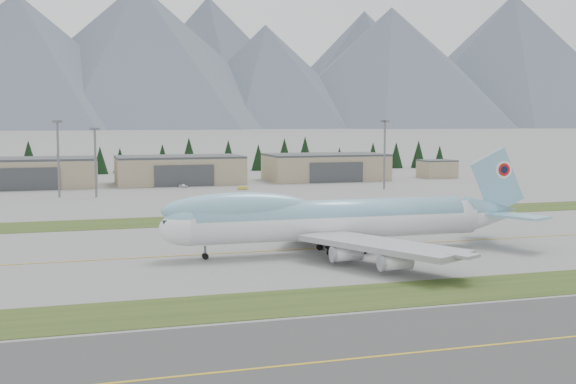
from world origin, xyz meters
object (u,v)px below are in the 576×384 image
object	(u,v)px
hangar_right	(325,167)
boeing_747_freighter	(333,219)
hangar_center	(179,170)
service_vehicle_a	(183,187)
service_vehicle_c	(332,182)
hangar_left	(29,173)
service_vehicle_b	(243,190)

from	to	relation	value
hangar_right	boeing_747_freighter	bearing A→B (deg)	-109.02
hangar_center	service_vehicle_a	distance (m)	16.98
service_vehicle_a	service_vehicle_c	distance (m)	60.52
hangar_left	service_vehicle_c	world-z (taller)	hangar_left
hangar_center	service_vehicle_a	bearing A→B (deg)	-93.35
service_vehicle_a	service_vehicle_b	size ratio (longest dim) A/B	0.94
hangar_right	service_vehicle_b	world-z (taller)	hangar_right
hangar_center	service_vehicle_a	world-z (taller)	hangar_center
boeing_747_freighter	hangar_center	xyz separation A→B (m)	(-6.69, 154.64, -0.95)
boeing_747_freighter	hangar_right	world-z (taller)	boeing_747_freighter
hangar_center	hangar_right	distance (m)	60.00
hangar_left	hangar_right	world-z (taller)	same
hangar_center	service_vehicle_c	bearing A→B (deg)	-9.48
hangar_left	hangar_center	bearing A→B (deg)	0.00
service_vehicle_a	service_vehicle_c	size ratio (longest dim) A/B	0.88
service_vehicle_b	service_vehicle_c	size ratio (longest dim) A/B	0.93
hangar_left	hangar_center	size ratio (longest dim) A/B	1.00
service_vehicle_a	service_vehicle_c	bearing A→B (deg)	-27.22
service_vehicle_c	hangar_left	bearing A→B (deg)	-167.64
hangar_right	service_vehicle_a	distance (m)	63.26
service_vehicle_a	hangar_right	bearing A→B (deg)	-18.31
boeing_747_freighter	hangar_left	xyz separation A→B (m)	(-61.69, 154.64, -0.95)
hangar_right	service_vehicle_c	distance (m)	11.29
service_vehicle_b	service_vehicle_c	world-z (taller)	service_vehicle_b
hangar_right	service_vehicle_a	bearing A→B (deg)	-165.22
boeing_747_freighter	service_vehicle_a	distance (m)	138.92
hangar_center	service_vehicle_b	bearing A→B (deg)	-59.82
hangar_left	service_vehicle_a	world-z (taller)	hangar_left
hangar_right	service_vehicle_a	size ratio (longest dim) A/B	12.88
hangar_right	service_vehicle_c	size ratio (longest dim) A/B	11.27
hangar_right	service_vehicle_b	size ratio (longest dim) A/B	12.11
service_vehicle_b	service_vehicle_c	xyz separation A→B (m)	(41.24, 21.09, 0.00)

